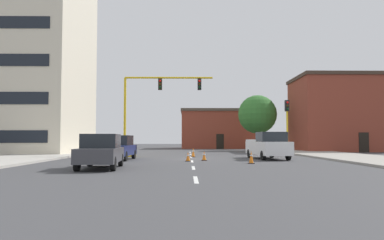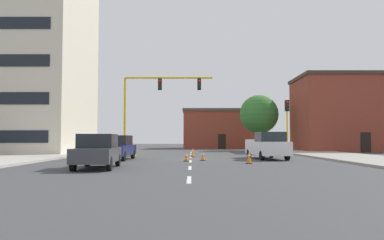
% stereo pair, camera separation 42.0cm
% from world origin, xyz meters
% --- Properties ---
extents(ground_plane, '(160.00, 160.00, 0.00)m').
position_xyz_m(ground_plane, '(0.00, 0.00, 0.00)').
color(ground_plane, '#424244').
extents(sidewalk_left, '(6.00, 56.00, 0.14)m').
position_xyz_m(sidewalk_left, '(-12.63, 8.00, 0.07)').
color(sidewalk_left, '#B2ADA3').
rests_on(sidewalk_left, ground_plane).
extents(sidewalk_right, '(6.00, 56.00, 0.14)m').
position_xyz_m(sidewalk_right, '(12.63, 8.00, 0.07)').
color(sidewalk_right, '#9E998E').
rests_on(sidewalk_right, ground_plane).
extents(lane_stripe_seg_0, '(0.16, 2.40, 0.01)m').
position_xyz_m(lane_stripe_seg_0, '(0.00, -14.00, 0.00)').
color(lane_stripe_seg_0, silver).
rests_on(lane_stripe_seg_0, ground_plane).
extents(lane_stripe_seg_1, '(0.16, 2.40, 0.01)m').
position_xyz_m(lane_stripe_seg_1, '(0.00, -8.50, 0.00)').
color(lane_stripe_seg_1, silver).
rests_on(lane_stripe_seg_1, ground_plane).
extents(lane_stripe_seg_2, '(0.16, 2.40, 0.01)m').
position_xyz_m(lane_stripe_seg_2, '(0.00, -3.00, 0.00)').
color(lane_stripe_seg_2, silver).
rests_on(lane_stripe_seg_2, ground_plane).
extents(lane_stripe_seg_3, '(0.16, 2.40, 0.01)m').
position_xyz_m(lane_stripe_seg_3, '(0.00, 2.50, 0.00)').
color(lane_stripe_seg_3, silver).
rests_on(lane_stripe_seg_3, ground_plane).
extents(lane_stripe_seg_4, '(0.16, 2.40, 0.01)m').
position_xyz_m(lane_stripe_seg_4, '(0.00, 8.00, 0.00)').
color(lane_stripe_seg_4, silver).
rests_on(lane_stripe_seg_4, ground_plane).
extents(lane_stripe_seg_5, '(0.16, 2.40, 0.01)m').
position_xyz_m(lane_stripe_seg_5, '(0.00, 13.50, 0.00)').
color(lane_stripe_seg_5, silver).
rests_on(lane_stripe_seg_5, ground_plane).
extents(building_tall_left, '(12.59, 12.94, 20.65)m').
position_xyz_m(building_tall_left, '(-17.57, 11.23, 10.34)').
color(building_tall_left, beige).
rests_on(building_tall_left, ground_plane).
extents(building_brick_center, '(11.55, 9.74, 6.00)m').
position_xyz_m(building_brick_center, '(4.49, 31.13, 3.01)').
color(building_brick_center, brown).
rests_on(building_brick_center, ground_plane).
extents(building_row_right, '(12.62, 8.36, 9.06)m').
position_xyz_m(building_row_right, '(19.15, 16.91, 4.54)').
color(building_row_right, brown).
rests_on(building_row_right, ground_plane).
extents(traffic_signal_gantry, '(8.41, 1.20, 6.83)m').
position_xyz_m(traffic_signal_gantry, '(-4.61, 3.91, 2.20)').
color(traffic_signal_gantry, yellow).
rests_on(traffic_signal_gantry, ground_plane).
extents(traffic_light_pole_right, '(0.32, 0.47, 4.80)m').
position_xyz_m(traffic_light_pole_right, '(8.23, 3.77, 3.53)').
color(traffic_light_pole_right, yellow).
rests_on(traffic_light_pole_right, ground_plane).
extents(tree_right_far, '(4.95, 4.95, 7.10)m').
position_xyz_m(tree_right_far, '(8.69, 19.59, 4.62)').
color(tree_right_far, '#4C3823').
rests_on(tree_right_far, ground_plane).
extents(pickup_truck_white, '(2.47, 5.56, 1.99)m').
position_xyz_m(pickup_truck_white, '(5.68, -0.20, 0.97)').
color(pickup_truck_white, white).
rests_on(pickup_truck_white, ground_plane).
extents(sedan_dark_gray_near_left, '(2.14, 4.61, 1.74)m').
position_xyz_m(sedan_dark_gray_near_left, '(-4.68, -8.87, 0.89)').
color(sedan_dark_gray_near_left, '#3D3D42').
rests_on(sedan_dark_gray_near_left, ground_plane).
extents(sedan_navy_mid_left, '(2.05, 4.58, 1.74)m').
position_xyz_m(sedan_navy_mid_left, '(-5.23, -1.27, 0.89)').
color(sedan_navy_mid_left, navy).
rests_on(sedan_navy_mid_left, ground_plane).
extents(traffic_cone_roadside_a, '(0.36, 0.36, 0.79)m').
position_xyz_m(traffic_cone_roadside_a, '(0.16, 2.72, 0.39)').
color(traffic_cone_roadside_a, black).
rests_on(traffic_cone_roadside_a, ground_plane).
extents(traffic_cone_roadside_b, '(0.36, 0.36, 0.62)m').
position_xyz_m(traffic_cone_roadside_b, '(-0.27, -2.94, 0.31)').
color(traffic_cone_roadside_b, black).
rests_on(traffic_cone_roadside_b, ground_plane).
extents(traffic_cone_roadside_c, '(0.36, 0.36, 0.66)m').
position_xyz_m(traffic_cone_roadside_c, '(0.85, -2.16, 0.32)').
color(traffic_cone_roadside_c, black).
rests_on(traffic_cone_roadside_c, ground_plane).
extents(traffic_cone_roadside_d, '(0.36, 0.36, 0.79)m').
position_xyz_m(traffic_cone_roadside_d, '(3.55, -5.28, 0.39)').
color(traffic_cone_roadside_d, black).
rests_on(traffic_cone_roadside_d, ground_plane).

